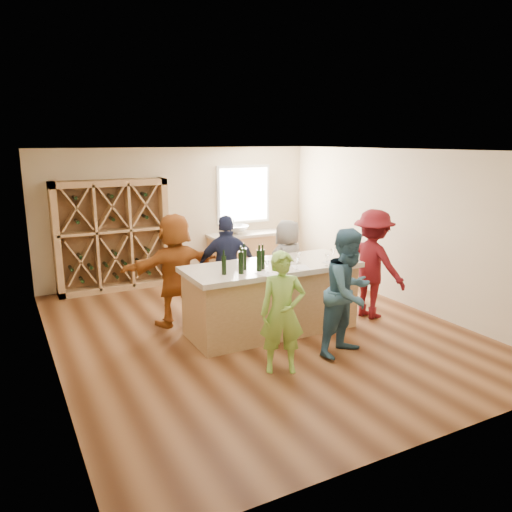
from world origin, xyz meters
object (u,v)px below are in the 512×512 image
person_near_left (282,313)px  wine_bottle_d (259,261)px  wine_bottle_b (241,263)px  wine_bottle_e (263,259)px  wine_bottle_a (224,265)px  person_server (373,264)px  sink (237,230)px  tasting_counter_base (271,300)px  person_far_mid (227,267)px  person_far_right (287,264)px  wine_rack (112,236)px  person_near_right (349,292)px  wine_bottle_c (244,259)px  person_far_left (175,269)px

person_near_left → wine_bottle_d: bearing=102.9°
wine_bottle_b → wine_bottle_e: size_ratio=1.09×
wine_bottle_a → wine_bottle_b: bearing=-17.1°
person_server → sink: bearing=-2.0°
tasting_counter_base → person_far_mid: bearing=111.5°
tasting_counter_base → wine_bottle_a: 1.16m
person_server → person_far_right: (-1.00, 1.10, -0.13)m
wine_rack → person_server: wine_rack is taller
person_far_mid → tasting_counter_base: bearing=127.3°
person_far_right → wine_bottle_d: bearing=22.6°
sink → person_far_mid: (-1.36, -2.47, -0.14)m
wine_bottle_a → person_near_right: size_ratio=0.15×
wine_rack → sink: (2.70, -0.07, -0.09)m
wine_rack → person_far_mid: bearing=-62.1°
wine_rack → sink: wine_rack is taller
wine_bottle_e → person_near_right: size_ratio=0.17×
person_near_right → person_far_mid: bearing=95.2°
wine_rack → person_near_left: 4.86m
wine_bottle_c → wine_bottle_a: bearing=-162.7°
sink → person_far_right: bearing=-94.2°
person_far_mid → person_far_left: (-0.87, 0.13, 0.04)m
person_near_left → person_far_left: size_ratio=0.87×
tasting_counter_base → wine_bottle_b: (-0.66, -0.27, 0.74)m
wine_bottle_b → person_near_left: (0.08, -1.03, -0.44)m
person_server → person_far_left: 3.28m
person_near_right → tasting_counter_base: bearing=95.6°
person_far_right → wine_bottle_a: bearing=11.0°
wine_bottle_b → person_near_right: (1.17, -0.98, -0.34)m
person_far_mid → person_far_left: 0.88m
wine_bottle_d → person_far_right: bearing=44.0°
wine_bottle_a → person_near_left: 1.22m
person_server → person_far_right: size_ratio=1.16×
wine_bottle_b → person_server: 2.51m
tasting_counter_base → wine_bottle_d: wine_bottle_d is taller
wine_bottle_e → person_near_right: 1.36m
wine_bottle_e → person_far_right: size_ratio=0.19×
wine_bottle_c → person_near_right: person_near_right is taller
wine_bottle_e → wine_bottle_b: bearing=-167.5°
wine_bottle_c → wine_bottle_d: wine_bottle_c is taller
wine_bottle_b → wine_bottle_e: 0.41m
tasting_counter_base → wine_bottle_d: size_ratio=8.40×
wine_bottle_a → tasting_counter_base: bearing=12.4°
person_far_mid → wine_bottle_c: bearing=96.0°
wine_bottle_d → person_server: (2.18, 0.04, -0.32)m
wine_bottle_b → wine_bottle_c: wine_bottle_b is taller
wine_bottle_e → person_far_left: size_ratio=0.16×
person_far_left → tasting_counter_base: bearing=131.7°
tasting_counter_base → wine_bottle_c: wine_bottle_c is taller
wine_bottle_c → person_near_right: (1.03, -1.17, -0.34)m
wine_bottle_b → tasting_counter_base: bearing=22.2°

